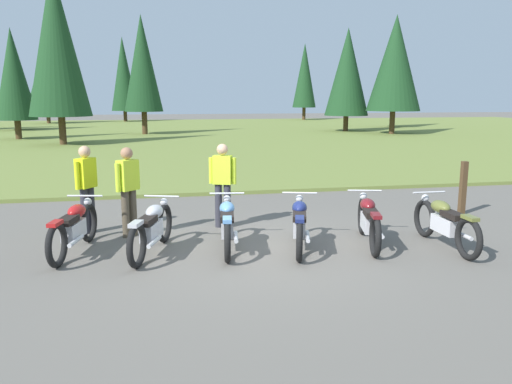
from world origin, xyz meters
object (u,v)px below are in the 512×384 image
at_px(rider_checking_bike, 223,180).
at_px(motorcycle_olive, 445,223).
at_px(motorcycle_silver, 152,228).
at_px(trail_marker_post, 463,188).
at_px(motorcycle_red, 74,228).
at_px(rider_with_back_turned, 128,186).
at_px(motorcycle_maroon, 369,220).
at_px(motorcycle_sky_blue, 227,224).
at_px(rider_near_row_end, 86,184).
at_px(motorcycle_navy, 299,224).

bearing_deg(rider_checking_bike, motorcycle_olive, -30.53).
distance_m(motorcycle_silver, trail_marker_post, 6.94).
relative_size(motorcycle_red, rider_with_back_turned, 1.24).
relative_size(motorcycle_silver, motorcycle_maroon, 0.99).
height_order(motorcycle_silver, rider_checking_bike, rider_checking_bike).
relative_size(motorcycle_maroon, motorcycle_olive, 0.98).
xyz_separation_m(motorcycle_maroon, rider_checking_bike, (-2.35, 1.70, 0.51)).
bearing_deg(trail_marker_post, motorcycle_sky_blue, -163.53).
bearing_deg(rider_near_row_end, motorcycle_silver, -53.03).
bearing_deg(motorcycle_red, motorcycle_navy, -6.94).
distance_m(motorcycle_maroon, trail_marker_post, 3.53).
xyz_separation_m(motorcycle_silver, rider_checking_bike, (1.38, 1.52, 0.51)).
bearing_deg(trail_marker_post, rider_with_back_turned, -176.22).
xyz_separation_m(motorcycle_navy, motorcycle_olive, (2.48, -0.42, 0.00)).
bearing_deg(motorcycle_sky_blue, rider_checking_bike, 85.41).
bearing_deg(rider_with_back_turned, trail_marker_post, 3.78).
bearing_deg(motorcycle_silver, rider_checking_bike, 47.73).
xyz_separation_m(motorcycle_navy, rider_near_row_end, (-3.68, 1.77, 0.51)).
bearing_deg(motorcycle_maroon, rider_with_back_turned, 161.91).
distance_m(motorcycle_red, motorcycle_navy, 3.77).
relative_size(motorcycle_sky_blue, rider_near_row_end, 1.25).
bearing_deg(motorcycle_olive, motorcycle_navy, 170.43).
bearing_deg(rider_with_back_turned, motorcycle_sky_blue, -34.42).
distance_m(motorcycle_red, rider_near_row_end, 1.41).
bearing_deg(rider_near_row_end, motorcycle_olive, -19.57).
bearing_deg(motorcycle_navy, motorcycle_silver, 176.01).
bearing_deg(motorcycle_sky_blue, motorcycle_navy, -9.16).
height_order(motorcycle_navy, rider_with_back_turned, rider_with_back_turned).
xyz_separation_m(motorcycle_sky_blue, motorcycle_maroon, (2.47, -0.21, 0.00)).
distance_m(motorcycle_maroon, rider_checking_bike, 2.95).
relative_size(motorcycle_red, motorcycle_maroon, 1.01).
bearing_deg(motorcycle_navy, rider_near_row_end, 154.29).
relative_size(motorcycle_navy, rider_near_row_end, 1.23).
distance_m(motorcycle_red, motorcycle_olive, 6.28).
bearing_deg(motorcycle_red, motorcycle_silver, -12.59).
xyz_separation_m(motorcycle_olive, trail_marker_post, (1.79, 2.24, 0.15)).
relative_size(motorcycle_navy, rider_with_back_turned, 1.23).
height_order(motorcycle_navy, rider_near_row_end, rider_near_row_end).
bearing_deg(motorcycle_maroon, motorcycle_sky_blue, 175.21).
distance_m(motorcycle_silver, motorcycle_navy, 2.48).
height_order(motorcycle_red, motorcycle_navy, same).
distance_m(motorcycle_navy, rider_checking_bike, 2.08).
height_order(motorcycle_olive, rider_checking_bike, rider_checking_bike).
bearing_deg(motorcycle_red, motorcycle_olive, -7.99).
xyz_separation_m(motorcycle_olive, rider_near_row_end, (-6.16, 2.19, 0.51)).
bearing_deg(rider_checking_bike, rider_near_row_end, 178.22).
height_order(motorcycle_maroon, trail_marker_post, trail_marker_post).
height_order(motorcycle_red, motorcycle_silver, same).
bearing_deg(motorcycle_red, rider_near_row_end, 87.28).
relative_size(motorcycle_red, trail_marker_post, 1.76).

